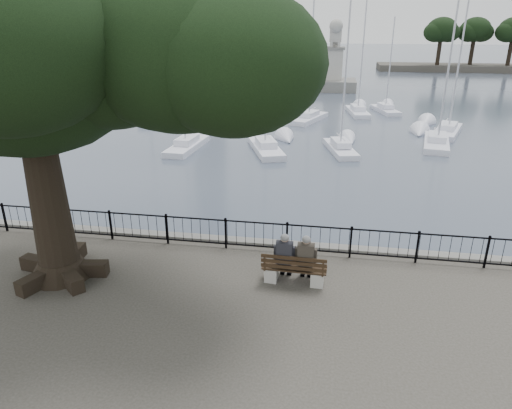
% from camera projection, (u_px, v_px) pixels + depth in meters
% --- Properties ---
extents(harbor, '(260.00, 260.00, 1.20)m').
position_uv_depth(harbor, '(258.00, 256.00, 15.52)').
color(harbor, '#62605A').
rests_on(harbor, ground).
extents(railing, '(22.06, 0.06, 1.00)m').
position_uv_depth(railing, '(256.00, 235.00, 14.67)').
color(railing, black).
rests_on(railing, ground).
extents(bench, '(1.84, 0.61, 0.96)m').
position_uv_depth(bench, '(294.00, 272.00, 12.88)').
color(bench, '#A4A29C').
rests_on(bench, ground).
extents(person_left, '(0.45, 0.76, 1.52)m').
position_uv_depth(person_left, '(285.00, 258.00, 12.89)').
color(person_left, black).
rests_on(person_left, ground).
extents(person_right, '(0.45, 0.76, 1.52)m').
position_uv_depth(person_right, '(306.00, 260.00, 12.78)').
color(person_right, '#2C2722').
rests_on(person_right, ground).
extents(tree, '(12.13, 8.47, 9.91)m').
position_uv_depth(tree, '(58.00, 40.00, 10.98)').
color(tree, black).
rests_on(tree, ground).
extents(lion_monument, '(5.77, 5.77, 8.57)m').
position_uv_depth(lion_monument, '(333.00, 73.00, 57.65)').
color(lion_monument, '#62605A').
rests_on(lion_monument, ground).
extents(sailboat_a, '(1.74, 5.33, 10.47)m').
position_uv_depth(sailboat_a, '(187.00, 144.00, 30.74)').
color(sailboat_a, white).
rests_on(sailboat_a, ground).
extents(sailboat_b, '(3.24, 5.61, 12.03)m').
position_uv_depth(sailboat_b, '(266.00, 146.00, 30.17)').
color(sailboat_b, white).
rests_on(sailboat_b, ground).
extents(sailboat_c, '(2.41, 4.96, 10.09)m').
position_uv_depth(sailboat_c, '(340.00, 147.00, 30.08)').
color(sailboat_c, white).
rests_on(sailboat_c, ground).
extents(sailboat_d, '(2.60, 5.89, 9.55)m').
position_uv_depth(sailboat_d, '(436.00, 142.00, 31.55)').
color(sailboat_d, white).
rests_on(sailboat_d, ground).
extents(sailboat_e, '(3.24, 6.21, 13.88)m').
position_uv_depth(sailboat_e, '(151.00, 115.00, 40.15)').
color(sailboat_e, white).
rests_on(sailboat_e, ground).
extents(sailboat_f, '(3.20, 5.61, 10.24)m').
position_uv_depth(sailboat_f, '(309.00, 117.00, 39.72)').
color(sailboat_f, white).
rests_on(sailboat_f, ground).
extents(sailboat_g, '(2.62, 5.11, 8.68)m').
position_uv_depth(sailboat_g, '(385.00, 109.00, 43.70)').
color(sailboat_g, white).
rests_on(sailboat_g, ground).
extents(sailboat_h, '(2.14, 5.96, 12.70)m').
position_uv_depth(sailboat_h, '(250.00, 101.00, 47.83)').
color(sailboat_h, white).
rests_on(sailboat_h, ground).
extents(sailboat_i, '(3.34, 5.84, 12.96)m').
position_uv_depth(sailboat_i, '(447.00, 129.00, 34.89)').
color(sailboat_i, white).
rests_on(sailboat_i, ground).
extents(sailboat_j, '(2.23, 5.47, 10.39)m').
position_uv_depth(sailboat_j, '(358.00, 111.00, 42.65)').
color(sailboat_j, white).
rests_on(sailboat_j, ground).
extents(far_shore, '(30.00, 8.60, 9.18)m').
position_uv_depth(far_shore, '(471.00, 48.00, 80.42)').
color(far_shore, '#36322C').
rests_on(far_shore, ground).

